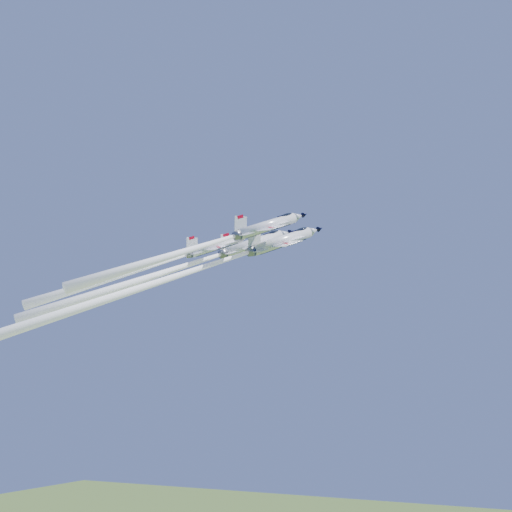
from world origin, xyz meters
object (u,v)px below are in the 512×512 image
at_px(jet_lead, 162,281).
at_px(jet_left, 182,267).
at_px(jet_right, 208,244).
at_px(jet_slot, 158,264).

bearing_deg(jet_lead, jet_left, 132.18).
relative_size(jet_lead, jet_left, 1.41).
distance_m(jet_left, jet_right, 11.05).
xyz_separation_m(jet_lead, jet_left, (-1.64, 8.42, 4.43)).
distance_m(jet_left, jet_slot, 7.85).
relative_size(jet_left, jet_slot, 1.31).
xyz_separation_m(jet_lead, jet_slot, (-1.61, 0.65, 3.31)).
bearing_deg(jet_lead, jet_slot, -170.92).
bearing_deg(jet_left, jet_lead, -47.82).
xyz_separation_m(jet_right, jet_slot, (-8.99, -1.61, -2.81)).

